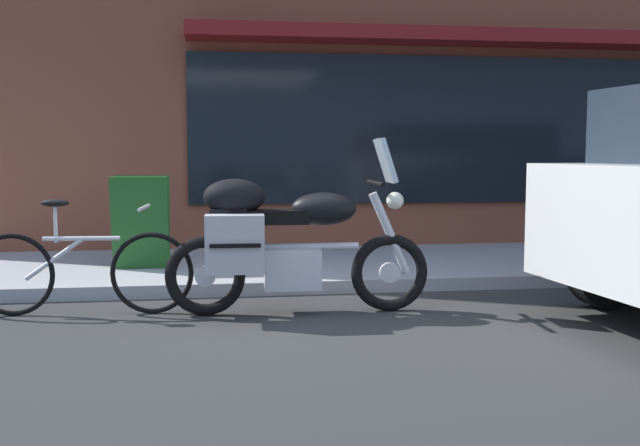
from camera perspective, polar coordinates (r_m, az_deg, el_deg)
ground_plane at (r=5.32m, az=-3.80°, el=-8.38°), size 80.00×80.00×0.00m
touring_motorcycle at (r=5.75m, az=-2.97°, el=-1.26°), size 2.09×0.64×1.39m
parked_bicycle at (r=6.05m, az=-18.04°, el=-3.46°), size 1.72×0.48×0.92m
sandwich_board_sign at (r=7.51m, az=-13.75°, el=0.07°), size 0.55×0.41×0.92m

